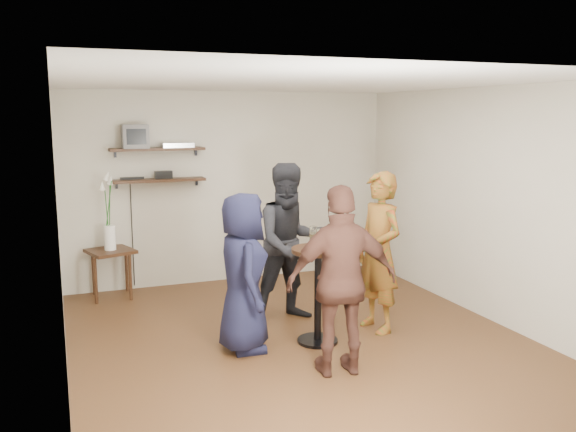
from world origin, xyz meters
The scene contains 18 objects.
room centered at (0.00, 0.00, 1.30)m, with size 4.58×5.08×2.68m.
shelf_upper centered at (-1.00, 2.38, 1.85)m, with size 1.20×0.25×0.04m, color black.
shelf_lower centered at (-1.00, 2.38, 1.45)m, with size 1.20×0.25×0.04m, color black.
crt_monitor centered at (-1.28, 2.38, 2.02)m, with size 0.32×0.30×0.30m, color #59595B.
dvd_deck centered at (-0.74, 2.38, 1.90)m, with size 0.40×0.24×0.06m, color silver.
radio centered at (-0.93, 2.38, 1.52)m, with size 0.22×0.10×0.10m, color black.
power_strip centered at (-1.33, 2.42, 1.48)m, with size 0.30×0.05×0.03m, color black.
side_table centered at (-1.66, 2.20, 0.52)m, with size 0.65×0.65×0.62m.
vase_lilies centered at (-1.66, 2.20, 0.93)m, with size 0.20×0.20×1.00m.
drinks_table centered at (0.15, -0.14, 0.63)m, with size 0.54×0.54×0.98m.
wine_glass_fl centered at (0.08, -0.16, 1.11)m, with size 0.07×0.07×0.20m.
wine_glass_fr centered at (0.22, -0.17, 1.12)m, with size 0.07×0.07×0.21m.
wine_glass_bl centered at (0.13, -0.08, 1.12)m, with size 0.07×0.07×0.21m.
wine_glass_br centered at (0.17, -0.14, 1.11)m, with size 0.06×0.06×0.19m.
person_plaid centered at (0.91, -0.03, 0.85)m, with size 0.62×0.41×1.71m, color #B82D15.
person_dark centered at (0.15, 0.62, 0.88)m, with size 0.86×0.67×1.77m, color black.
person_navy centered at (-0.60, -0.06, 0.78)m, with size 0.76×0.50×1.56m, color black.
person_brown centered at (0.05, -0.90, 0.85)m, with size 1.00×0.41×1.70m, color #47271E.
Camera 1 is at (-2.25, -5.56, 2.30)m, focal length 38.00 mm.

